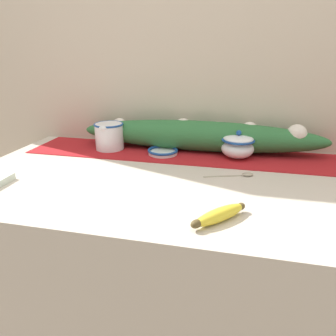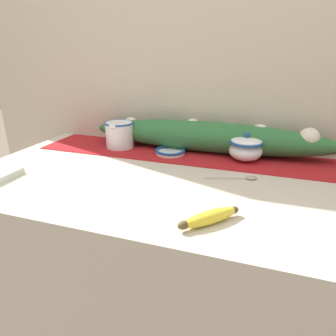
# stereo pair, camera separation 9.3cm
# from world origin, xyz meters

# --- Properties ---
(countertop) EXTENTS (1.50, 0.74, 0.89)m
(countertop) POSITION_xyz_m (0.00, 0.00, 0.45)
(countertop) COLOR beige
(countertop) RESTS_ON ground_plane
(back_wall) EXTENTS (2.30, 0.04, 2.40)m
(back_wall) POSITION_xyz_m (0.00, 0.39, 1.20)
(back_wall) COLOR beige
(back_wall) RESTS_ON ground_plane
(table_runner) EXTENTS (1.38, 0.25, 0.00)m
(table_runner) POSITION_xyz_m (0.00, 0.24, 0.89)
(table_runner) COLOR #A8191E
(table_runner) RESTS_ON countertop
(cream_pitcher) EXTENTS (0.12, 0.14, 0.11)m
(cream_pitcher) POSITION_xyz_m (-0.37, 0.24, 0.95)
(cream_pitcher) COLOR white
(cream_pitcher) RESTS_ON countertop
(sugar_bowl) EXTENTS (0.13, 0.13, 0.11)m
(sugar_bowl) POSITION_xyz_m (0.16, 0.24, 0.94)
(sugar_bowl) COLOR white
(sugar_bowl) RESTS_ON countertop
(small_dish) EXTENTS (0.12, 0.12, 0.02)m
(small_dish) POSITION_xyz_m (-0.14, 0.22, 0.91)
(small_dish) COLOR white
(small_dish) RESTS_ON countertop
(banana) EXTENTS (0.14, 0.14, 0.03)m
(banana) POSITION_xyz_m (0.12, -0.25, 0.91)
(banana) COLOR yellow
(banana) RESTS_ON countertop
(spoon) EXTENTS (0.17, 0.07, 0.01)m
(spoon) POSITION_xyz_m (0.18, 0.06, 0.90)
(spoon) COLOR #A89E89
(spoon) RESTS_ON countertop
(poinsettia_garland) EXTENTS (1.01, 0.14, 0.13)m
(poinsettia_garland) POSITION_xyz_m (0.00, 0.30, 0.96)
(poinsettia_garland) COLOR #2D6B38
(poinsettia_garland) RESTS_ON countertop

